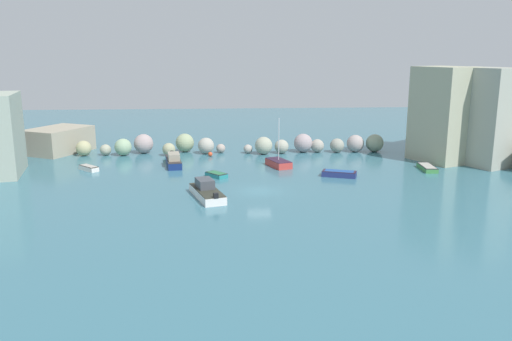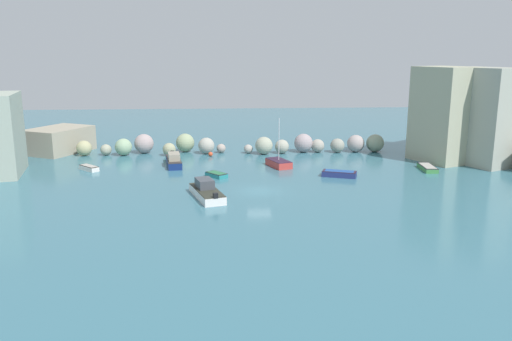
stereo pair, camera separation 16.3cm
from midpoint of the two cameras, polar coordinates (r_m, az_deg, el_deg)
name	(u,v)px [view 1 (the left image)]	position (r m, az deg, el deg)	size (l,w,h in m)	color
cove_water	(259,191)	(54.77, 0.29, -2.24)	(160.00, 160.00, 0.00)	#386D7D
cliff_headland_right	(482,120)	(76.81, 23.30, 5.09)	(19.93, 22.67, 12.32)	#9F9D91
rock_breakwater	(240,145)	(74.76, -1.85, 2.80)	(43.61, 5.16, 2.74)	tan
channel_buoy	(210,154)	(72.89, -5.06, 1.79)	(0.61, 0.61, 0.61)	#E04C28
moored_boat_0	(207,191)	(52.49, -5.47, -2.28)	(3.89, 6.82, 1.75)	white
moored_boat_1	(174,161)	(67.50, -9.02, 1.08)	(2.62, 6.52, 1.74)	navy
moored_boat_2	(339,174)	(61.60, 8.96, -0.33)	(4.18, 2.77, 0.70)	navy
moored_boat_3	(216,175)	(60.90, -4.41, -0.45)	(2.71, 2.87, 0.52)	teal
moored_boat_4	(89,168)	(67.21, -17.79, 0.27)	(2.81, 2.84, 0.61)	white
moored_boat_5	(279,163)	(66.12, 2.40, 0.82)	(3.16, 4.45, 6.15)	#C23C36
moored_boat_6	(427,168)	(67.63, 18.06, 0.31)	(1.80, 4.18, 0.56)	#428C46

